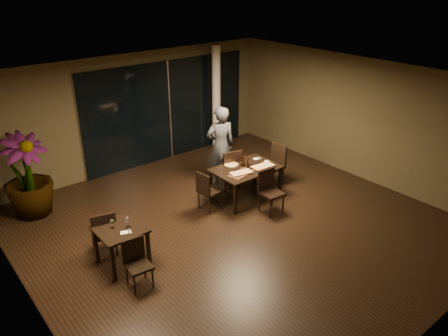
# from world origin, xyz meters

# --- Properties ---
(ground) EXTENTS (8.00, 8.00, 0.00)m
(ground) POSITION_xyz_m (0.00, 0.00, 0.00)
(ground) COLOR black
(ground) RESTS_ON ground
(wall_back) EXTENTS (8.00, 0.10, 3.00)m
(wall_back) POSITION_xyz_m (0.00, 4.05, 1.50)
(wall_back) COLOR #463D25
(wall_back) RESTS_ON ground
(wall_front) EXTENTS (8.00, 0.10, 3.00)m
(wall_front) POSITION_xyz_m (0.00, -4.05, 1.50)
(wall_front) COLOR #463D25
(wall_front) RESTS_ON ground
(wall_left) EXTENTS (0.10, 8.00, 3.00)m
(wall_left) POSITION_xyz_m (-4.05, 0.00, 1.50)
(wall_left) COLOR #463D25
(wall_left) RESTS_ON ground
(wall_right) EXTENTS (0.10, 8.00, 3.00)m
(wall_right) POSITION_xyz_m (4.05, 0.00, 1.50)
(wall_right) COLOR #463D25
(wall_right) RESTS_ON ground
(ceiling) EXTENTS (8.00, 8.00, 0.04)m
(ceiling) POSITION_xyz_m (0.00, 0.00, 3.02)
(ceiling) COLOR silver
(ceiling) RESTS_ON wall_back
(window_panel) EXTENTS (5.00, 0.06, 2.70)m
(window_panel) POSITION_xyz_m (1.00, 3.96, 1.35)
(window_panel) COLOR black
(window_panel) RESTS_ON ground
(column) EXTENTS (0.24, 0.24, 3.00)m
(column) POSITION_xyz_m (2.40, 3.65, 1.50)
(column) COLOR white
(column) RESTS_ON ground
(main_table) EXTENTS (1.50, 1.00, 0.75)m
(main_table) POSITION_xyz_m (1.00, 0.80, 0.68)
(main_table) COLOR black
(main_table) RESTS_ON ground
(side_table) EXTENTS (0.80, 0.80, 0.75)m
(side_table) POSITION_xyz_m (-2.40, 0.30, 0.62)
(side_table) COLOR black
(side_table) RESTS_ON ground
(chair_main_far) EXTENTS (0.57, 0.57, 1.02)m
(chair_main_far) POSITION_xyz_m (0.99, 1.34, 0.57)
(chair_main_far) COLOR black
(chair_main_far) RESTS_ON ground
(chair_main_near) EXTENTS (0.47, 0.47, 0.96)m
(chair_main_near) POSITION_xyz_m (0.99, 0.02, 0.53)
(chair_main_near) COLOR black
(chair_main_near) RESTS_ON ground
(chair_main_left) EXTENTS (0.47, 0.47, 0.92)m
(chair_main_left) POSITION_xyz_m (-0.05, 0.88, 0.51)
(chair_main_left) COLOR black
(chair_main_left) RESTS_ON ground
(chair_main_right) EXTENTS (0.48, 0.48, 1.04)m
(chair_main_right) POSITION_xyz_m (2.00, 0.86, 0.58)
(chair_main_right) COLOR black
(chair_main_right) RESTS_ON ground
(chair_side_far) EXTENTS (0.53, 0.53, 0.94)m
(chair_side_far) POSITION_xyz_m (-2.53, 0.72, 0.53)
(chair_side_far) COLOR black
(chair_side_far) RESTS_ON ground
(chair_side_near) EXTENTS (0.43, 0.43, 0.85)m
(chair_side_near) POSITION_xyz_m (-2.46, -0.36, 0.48)
(chair_side_near) COLOR black
(chair_side_near) RESTS_ON ground
(diner) EXTENTS (0.77, 0.63, 1.96)m
(diner) POSITION_xyz_m (1.05, 1.78, 0.98)
(diner) COLOR #323437
(diner) RESTS_ON ground
(potted_plant) EXTENTS (1.29, 1.29, 1.82)m
(potted_plant) POSITION_xyz_m (-3.08, 3.15, 0.91)
(potted_plant) COLOR #1E4D19
(potted_plant) RESTS_ON ground
(pizza_board_left) EXTENTS (0.66, 0.42, 0.01)m
(pizza_board_left) POSITION_xyz_m (0.71, 0.63, 0.76)
(pizza_board_left) COLOR #442415
(pizza_board_left) RESTS_ON main_table
(pizza_board_right) EXTENTS (0.59, 0.42, 0.01)m
(pizza_board_right) POSITION_xyz_m (1.32, 0.58, 0.76)
(pizza_board_right) COLOR #422515
(pizza_board_right) RESTS_ON main_table
(oblong_pizza_left) EXTENTS (0.49, 0.30, 0.02)m
(oblong_pizza_left) POSITION_xyz_m (0.71, 0.63, 0.77)
(oblong_pizza_left) COLOR maroon
(oblong_pizza_left) RESTS_ON pizza_board_left
(oblong_pizza_right) EXTENTS (0.53, 0.28, 0.02)m
(oblong_pizza_right) POSITION_xyz_m (1.32, 0.58, 0.77)
(oblong_pizza_right) COLOR maroon
(oblong_pizza_right) RESTS_ON pizza_board_right
(round_pizza) EXTENTS (0.31, 0.31, 0.01)m
(round_pizza) POSITION_xyz_m (0.84, 1.13, 0.76)
(round_pizza) COLOR #C34415
(round_pizza) RESTS_ON main_table
(bottle_a) EXTENTS (0.06, 0.06, 0.27)m
(bottle_a) POSITION_xyz_m (0.98, 0.85, 0.89)
(bottle_a) COLOR black
(bottle_a) RESTS_ON main_table
(bottle_b) EXTENTS (0.06, 0.06, 0.25)m
(bottle_b) POSITION_xyz_m (1.06, 0.80, 0.88)
(bottle_b) COLOR black
(bottle_b) RESTS_ON main_table
(bottle_c) EXTENTS (0.07, 0.07, 0.33)m
(bottle_c) POSITION_xyz_m (1.02, 0.95, 0.92)
(bottle_c) COLOR black
(bottle_c) RESTS_ON main_table
(tumbler_left) EXTENTS (0.07, 0.07, 0.08)m
(tumbler_left) POSITION_xyz_m (0.78, 0.84, 0.79)
(tumbler_left) COLOR white
(tumbler_left) RESTS_ON main_table
(tumbler_right) EXTENTS (0.08, 0.08, 0.09)m
(tumbler_right) POSITION_xyz_m (1.18, 0.88, 0.79)
(tumbler_right) COLOR white
(tumbler_right) RESTS_ON main_table
(napkin_near) EXTENTS (0.20, 0.15, 0.01)m
(napkin_near) POSITION_xyz_m (1.60, 0.74, 0.76)
(napkin_near) COLOR white
(napkin_near) RESTS_ON main_table
(napkin_far) EXTENTS (0.20, 0.16, 0.01)m
(napkin_far) POSITION_xyz_m (1.55, 1.01, 0.76)
(napkin_far) COLOR white
(napkin_far) RESTS_ON main_table
(wine_glass_a) EXTENTS (0.07, 0.07, 0.16)m
(wine_glass_a) POSITION_xyz_m (-2.48, 0.40, 0.83)
(wine_glass_a) COLOR white
(wine_glass_a) RESTS_ON side_table
(wine_glass_b) EXTENTS (0.09, 0.09, 0.20)m
(wine_glass_b) POSITION_xyz_m (-2.27, 0.24, 0.85)
(wine_glass_b) COLOR white
(wine_glass_b) RESTS_ON side_table
(side_napkin) EXTENTS (0.21, 0.17, 0.01)m
(side_napkin) POSITION_xyz_m (-2.39, 0.11, 0.76)
(side_napkin) COLOR white
(side_napkin) RESTS_ON side_table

